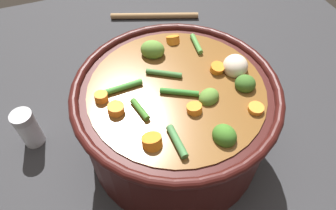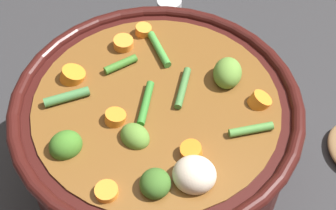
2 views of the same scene
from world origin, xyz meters
The scene contains 3 objects.
ground_plane centered at (0.00, 0.00, 0.00)m, with size 1.10×1.10×0.00m, color #2D2D30.
cooking_pot centered at (0.00, 0.00, 0.08)m, with size 0.30×0.30×0.17m.
salt_shaker centered at (-0.23, 0.09, 0.04)m, with size 0.04×0.04×0.07m.
Camera 2 is at (0.30, -0.09, 0.53)m, focal length 52.06 mm.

